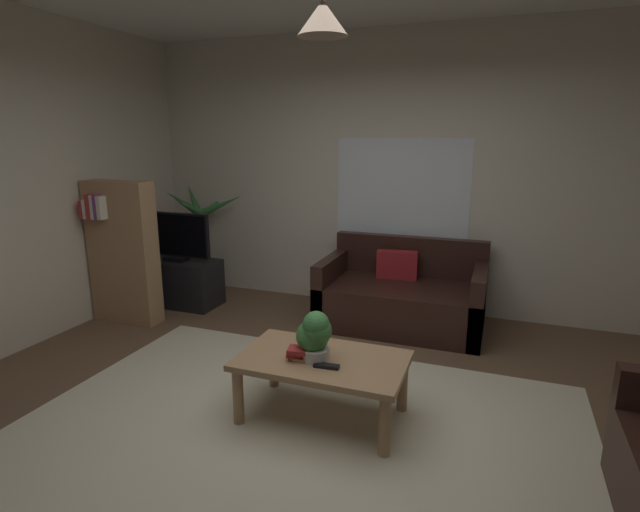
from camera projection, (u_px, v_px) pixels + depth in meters
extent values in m
cube|color=brown|center=(304.00, 425.00, 3.18)|extent=(5.46, 4.89, 0.02)
cube|color=beige|center=(291.00, 440.00, 3.00)|extent=(3.55, 2.69, 0.01)
cube|color=beige|center=(393.00, 174.00, 5.09)|extent=(5.58, 0.06, 2.86)
cube|color=white|center=(402.00, 194.00, 5.07)|extent=(1.38, 0.01, 1.12)
cube|color=black|center=(401.00, 305.00, 4.77)|extent=(1.54, 0.90, 0.42)
cube|color=black|center=(410.00, 256.00, 5.03)|extent=(1.54, 0.12, 0.40)
cube|color=black|center=(332.00, 287.00, 4.99)|extent=(0.12, 0.90, 0.64)
cube|color=black|center=(478.00, 303.00, 4.50)|extent=(0.12, 0.90, 0.64)
cube|color=maroon|center=(397.00, 265.00, 4.91)|extent=(0.41, 0.17, 0.28)
cube|color=#A87F56|center=(322.00, 361.00, 3.17)|extent=(1.08, 0.64, 0.04)
cylinder|color=#A87F56|center=(238.00, 396.00, 3.14)|extent=(0.07, 0.07, 0.38)
cylinder|color=#A87F56|center=(385.00, 426.00, 2.82)|extent=(0.07, 0.07, 0.38)
cylinder|color=#A87F56|center=(274.00, 362.00, 3.62)|extent=(0.07, 0.07, 0.38)
cylinder|color=#A87F56|center=(402.00, 384.00, 3.29)|extent=(0.07, 0.07, 0.38)
cube|color=#99663F|center=(299.00, 358.00, 3.13)|extent=(0.13, 0.10, 0.02)
cube|color=#B22D2D|center=(299.00, 354.00, 3.13)|extent=(0.16, 0.12, 0.03)
cube|color=#B22D2D|center=(298.00, 350.00, 3.12)|extent=(0.14, 0.13, 0.03)
cube|color=black|center=(326.00, 366.00, 3.02)|extent=(0.16, 0.06, 0.02)
cylinder|color=beige|center=(316.00, 354.00, 3.12)|extent=(0.18, 0.18, 0.08)
sphere|color=#3D7F3D|center=(313.00, 336.00, 3.12)|extent=(0.21, 0.21, 0.21)
sphere|color=#3D7F3D|center=(317.00, 330.00, 3.08)|extent=(0.19, 0.19, 0.19)
sphere|color=#3D7F3D|center=(316.00, 325.00, 3.06)|extent=(0.17, 0.17, 0.17)
cube|color=black|center=(179.00, 282.00, 5.40)|extent=(0.90, 0.44, 0.50)
cube|color=black|center=(174.00, 235.00, 5.25)|extent=(0.84, 0.05, 0.47)
cube|color=black|center=(173.00, 235.00, 5.23)|extent=(0.80, 0.00, 0.43)
cube|color=black|center=(176.00, 259.00, 5.32)|extent=(0.24, 0.16, 0.04)
cylinder|color=#4C4C51|center=(205.00, 279.00, 5.88)|extent=(0.32, 0.32, 0.30)
cylinder|color=brown|center=(202.00, 240.00, 5.77)|extent=(0.05, 0.05, 0.64)
cone|color=#2D6B33|center=(221.00, 205.00, 5.62)|extent=(0.55, 0.21, 0.31)
cone|color=#2D6B33|center=(216.00, 204.00, 5.86)|extent=(0.20, 0.50, 0.30)
cone|color=#2D6B33|center=(193.00, 199.00, 5.82)|extent=(0.41, 0.33, 0.40)
cone|color=#2D6B33|center=(183.00, 203.00, 5.63)|extent=(0.39, 0.31, 0.38)
cone|color=#2D6B33|center=(190.00, 208.00, 5.45)|extent=(0.14, 0.51, 0.30)
cube|color=#A87F56|center=(123.00, 253.00, 4.81)|extent=(0.70, 0.22, 1.40)
cube|color=#B22D2D|center=(86.00, 209.00, 4.69)|extent=(0.04, 0.16, 0.16)
cube|color=beige|center=(90.00, 209.00, 4.68)|extent=(0.04, 0.16, 0.18)
cube|color=#B22D2D|center=(93.00, 206.00, 4.65)|extent=(0.05, 0.16, 0.23)
cube|color=beige|center=(97.00, 207.00, 4.64)|extent=(0.03, 0.16, 0.22)
cube|color=#72387F|center=(100.00, 206.00, 4.63)|extent=(0.03, 0.16, 0.23)
cube|color=beige|center=(104.00, 207.00, 4.61)|extent=(0.04, 0.16, 0.22)
cone|color=tan|center=(323.00, 18.00, 2.68)|extent=(0.28, 0.28, 0.19)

